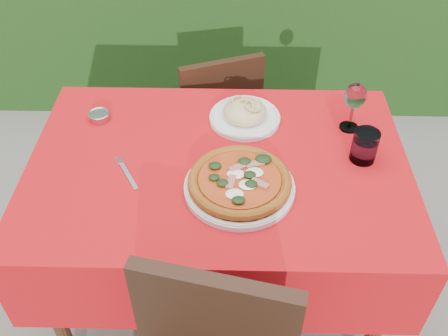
{
  "coord_description": "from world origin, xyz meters",
  "views": [
    {
      "loc": [
        0.05,
        -1.22,
        1.85
      ],
      "look_at": [
        0.02,
        -0.05,
        0.77
      ],
      "focal_mm": 40.0,
      "sensor_mm": 36.0,
      "label": 1
    }
  ],
  "objects_px": {
    "pasta_plate": "(245,114)",
    "wine_glass": "(355,98)",
    "water_glass": "(364,147)",
    "fork": "(129,176)",
    "chair_far": "(216,117)",
    "pizza_plate": "(240,183)",
    "steel_ramekin": "(99,117)"
  },
  "relations": [
    {
      "from": "wine_glass",
      "to": "fork",
      "type": "height_order",
      "value": "wine_glass"
    },
    {
      "from": "water_glass",
      "to": "fork",
      "type": "xyz_separation_m",
      "value": [
        -0.76,
        -0.1,
        -0.05
      ]
    },
    {
      "from": "steel_ramekin",
      "to": "pizza_plate",
      "type": "bearing_deg",
      "value": -34.47
    },
    {
      "from": "pizza_plate",
      "to": "pasta_plate",
      "type": "bearing_deg",
      "value": 86.92
    },
    {
      "from": "fork",
      "to": "water_glass",
      "type": "bearing_deg",
      "value": -22.23
    },
    {
      "from": "water_glass",
      "to": "fork",
      "type": "relative_size",
      "value": 0.58
    },
    {
      "from": "pasta_plate",
      "to": "steel_ramekin",
      "type": "bearing_deg",
      "value": -178.98
    },
    {
      "from": "water_glass",
      "to": "pizza_plate",
      "type": "bearing_deg",
      "value": -159.15
    },
    {
      "from": "water_glass",
      "to": "wine_glass",
      "type": "bearing_deg",
      "value": 95.75
    },
    {
      "from": "pasta_plate",
      "to": "water_glass",
      "type": "relative_size",
      "value": 2.33
    },
    {
      "from": "pasta_plate",
      "to": "water_glass",
      "type": "height_order",
      "value": "water_glass"
    },
    {
      "from": "pasta_plate",
      "to": "fork",
      "type": "relative_size",
      "value": 1.36
    },
    {
      "from": "water_glass",
      "to": "steel_ramekin",
      "type": "relative_size",
      "value": 1.55
    },
    {
      "from": "fork",
      "to": "steel_ramekin",
      "type": "xyz_separation_m",
      "value": [
        -0.15,
        0.3,
        0.01
      ]
    },
    {
      "from": "pasta_plate",
      "to": "water_glass",
      "type": "xyz_separation_m",
      "value": [
        0.39,
        -0.2,
        0.02
      ]
    },
    {
      "from": "steel_ramekin",
      "to": "wine_glass",
      "type": "bearing_deg",
      "value": -1.84
    },
    {
      "from": "pizza_plate",
      "to": "fork",
      "type": "xyz_separation_m",
      "value": [
        -0.35,
        0.05,
        -0.03
      ]
    },
    {
      "from": "chair_far",
      "to": "water_glass",
      "type": "bearing_deg",
      "value": 109.8
    },
    {
      "from": "fork",
      "to": "steel_ramekin",
      "type": "distance_m",
      "value": 0.33
    },
    {
      "from": "chair_far",
      "to": "wine_glass",
      "type": "xyz_separation_m",
      "value": [
        0.49,
        -0.44,
        0.42
      ]
    },
    {
      "from": "pasta_plate",
      "to": "steel_ramekin",
      "type": "distance_m",
      "value": 0.53
    },
    {
      "from": "chair_far",
      "to": "fork",
      "type": "xyz_separation_m",
      "value": [
        -0.25,
        -0.7,
        0.29
      ]
    },
    {
      "from": "pasta_plate",
      "to": "wine_glass",
      "type": "distance_m",
      "value": 0.39
    },
    {
      "from": "steel_ramekin",
      "to": "chair_far",
      "type": "bearing_deg",
      "value": 45.09
    },
    {
      "from": "pasta_plate",
      "to": "water_glass",
      "type": "distance_m",
      "value": 0.44
    },
    {
      "from": "chair_far",
      "to": "pizza_plate",
      "type": "bearing_deg",
      "value": 77.23
    },
    {
      "from": "pasta_plate",
      "to": "wine_glass",
      "type": "xyz_separation_m",
      "value": [
        0.37,
        -0.04,
        0.1
      ]
    },
    {
      "from": "pasta_plate",
      "to": "pizza_plate",
      "type": "bearing_deg",
      "value": -93.08
    },
    {
      "from": "chair_far",
      "to": "wine_glass",
      "type": "height_order",
      "value": "wine_glass"
    },
    {
      "from": "chair_far",
      "to": "fork",
      "type": "relative_size",
      "value": 4.24
    },
    {
      "from": "pizza_plate",
      "to": "wine_glass",
      "type": "distance_m",
      "value": 0.51
    },
    {
      "from": "steel_ramekin",
      "to": "water_glass",
      "type": "bearing_deg",
      "value": -11.96
    }
  ]
}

